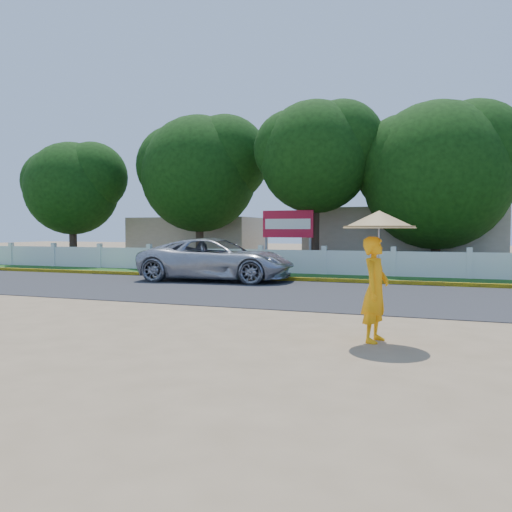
# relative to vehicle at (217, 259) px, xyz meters

# --- Properties ---
(ground) EXTENTS (120.00, 120.00, 0.00)m
(ground) POSITION_rel_vehicle_xyz_m (3.48, -7.23, -0.85)
(ground) COLOR #9E8460
(ground) RESTS_ON ground
(road) EXTENTS (60.00, 7.00, 0.02)m
(road) POSITION_rel_vehicle_xyz_m (3.48, -2.73, -0.84)
(road) COLOR #38383A
(road) RESTS_ON ground
(grass_verge) EXTENTS (60.00, 3.50, 0.03)m
(grass_verge) POSITION_rel_vehicle_xyz_m (3.48, 2.52, -0.83)
(grass_verge) COLOR #2D601E
(grass_verge) RESTS_ON ground
(curb) EXTENTS (40.00, 0.18, 0.16)m
(curb) POSITION_rel_vehicle_xyz_m (3.48, 0.82, -0.77)
(curb) COLOR yellow
(curb) RESTS_ON ground
(fence) EXTENTS (40.00, 0.10, 1.10)m
(fence) POSITION_rel_vehicle_xyz_m (3.48, 3.97, -0.30)
(fence) COLOR silver
(fence) RESTS_ON ground
(building_near) EXTENTS (10.00, 6.00, 3.20)m
(building_near) POSITION_rel_vehicle_xyz_m (6.48, 10.77, 0.75)
(building_near) COLOR #B7AD99
(building_near) RESTS_ON ground
(building_far) EXTENTS (8.00, 5.00, 2.80)m
(building_far) POSITION_rel_vehicle_xyz_m (-6.52, 11.77, 0.55)
(building_far) COLOR #B7AD99
(building_far) RESTS_ON ground
(vehicle) EXTENTS (6.31, 3.33, 1.69)m
(vehicle) POSITION_rel_vehicle_xyz_m (0.00, 0.00, 0.00)
(vehicle) COLOR #ACADB4
(vehicle) RESTS_ON ground
(monk_with_parasol) EXTENTS (1.30, 1.30, 2.36)m
(monk_with_parasol) POSITION_rel_vehicle_xyz_m (7.09, -8.97, 0.69)
(monk_with_parasol) COLOR #FFA20D
(monk_with_parasol) RESTS_ON ground
(billboard) EXTENTS (2.50, 0.13, 2.95)m
(billboard) POSITION_rel_vehicle_xyz_m (1.47, 5.07, 1.30)
(billboard) COLOR gray
(billboard) RESTS_ON ground
(tree_row) EXTENTS (37.17, 7.49, 8.42)m
(tree_row) POSITION_rel_vehicle_xyz_m (3.77, 6.81, 4.13)
(tree_row) COLOR #473828
(tree_row) RESTS_ON ground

